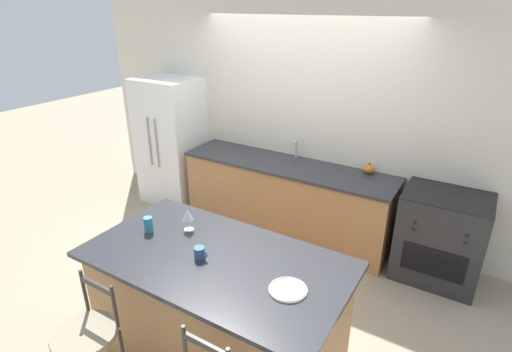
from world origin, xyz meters
name	(u,v)px	position (x,y,z in m)	size (l,w,h in m)	color
ground_plane	(270,245)	(0.00, 0.00, 0.00)	(18.00, 18.00, 0.00)	tan
wall_back	(301,119)	(0.00, 0.71, 1.35)	(6.00, 0.07, 2.70)	beige
back_counter	(286,198)	(0.00, 0.38, 0.45)	(2.55, 0.69, 0.90)	#A87547
sink_faucet	(296,147)	(0.00, 0.58, 1.04)	(0.02, 0.13, 0.22)	#ADAFB5
kitchen_island	(218,309)	(0.44, -1.61, 0.48)	(1.92, 1.03, 0.95)	#A87547
refrigerator	(172,142)	(-1.77, 0.36, 0.86)	(0.80, 0.69, 1.72)	white
oven_range	(440,237)	(1.73, 0.38, 0.47)	(0.79, 0.63, 0.94)	#28282B
bar_stool_near	(88,347)	(0.00, -2.41, 0.58)	(0.41, 0.41, 1.03)	#332D28
dinner_plate	(288,289)	(1.05, -1.66, 0.96)	(0.25, 0.25, 0.02)	beige
wine_glass	(188,215)	(0.04, -1.42, 1.09)	(0.08, 0.08, 0.19)	white
coffee_mug	(200,253)	(0.36, -1.68, 1.00)	(0.11, 0.08, 0.09)	#335689
tumbler_cup	(148,224)	(-0.22, -1.60, 1.02)	(0.07, 0.07, 0.13)	teal
pumpkin_decoration	(369,169)	(0.89, 0.59, 0.95)	(0.12, 0.12, 0.12)	orange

